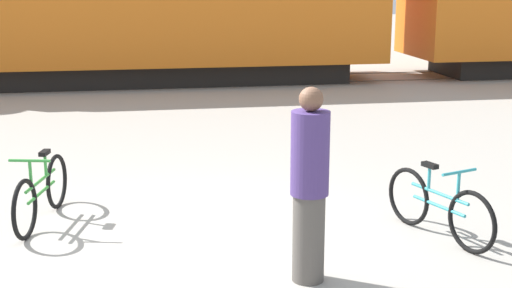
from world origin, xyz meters
TOP-DOWN VIEW (x-y plane):
  - ground_plane at (0.00, 0.00)m, footprint 80.00×80.00m
  - rail_near at (0.00, 10.91)m, footprint 49.63×0.07m
  - rail_far at (0.00, 12.35)m, footprint 49.63×0.07m
  - bicycle_green at (-1.62, 1.06)m, footprint 0.51×1.69m
  - bicycle_teal at (2.66, -0.16)m, footprint 0.60×1.57m
  - person_in_purple at (1.02, -0.99)m, footprint 0.35×0.35m

SIDE VIEW (x-z plane):
  - ground_plane at x=0.00m, z-range 0.00..0.00m
  - rail_near at x=0.00m, z-range 0.00..0.01m
  - rail_far at x=0.00m, z-range 0.00..0.01m
  - bicycle_teal at x=2.66m, z-range -0.06..0.77m
  - bicycle_green at x=-1.62m, z-range -0.06..0.77m
  - person_in_purple at x=1.02m, z-range 0.01..1.84m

